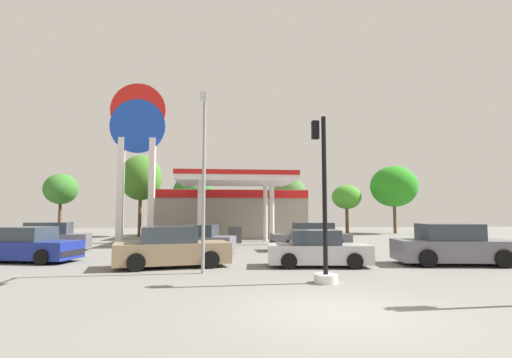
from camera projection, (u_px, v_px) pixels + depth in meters
name	position (u px, v px, depth m)	size (l,w,h in m)	color
ground_plane	(338.00, 312.00, 8.19)	(90.00, 90.00, 0.00)	slate
gas_station	(232.00, 211.00, 31.70)	(11.90, 11.35, 4.75)	gray
station_pole_sign	(137.00, 142.00, 27.20)	(3.83, 0.56, 11.23)	white
car_0	(195.00, 240.00, 19.83)	(4.36, 2.65, 1.46)	black
car_1	(311.00, 238.00, 21.46)	(4.32, 2.04, 1.53)	black
car_2	(28.00, 246.00, 16.48)	(4.42, 2.70, 1.48)	black
car_3	(453.00, 246.00, 15.65)	(4.81, 2.60, 1.64)	black
car_4	(318.00, 250.00, 15.15)	(4.10, 2.13, 1.41)	black
car_5	(172.00, 248.00, 14.99)	(4.61, 2.64, 1.55)	black
car_6	(46.00, 238.00, 20.81)	(4.55, 2.38, 1.56)	black
traffic_signal_0	(324.00, 227.00, 11.70)	(0.70, 0.71, 5.05)	silver
tree_0	(61.00, 189.00, 34.24)	(2.90, 2.90, 5.50)	brown
tree_1	(141.00, 178.00, 34.06)	(3.66, 3.66, 7.11)	brown
tree_2	(193.00, 192.00, 36.60)	(3.82, 3.82, 5.74)	brown
tree_3	(290.00, 195.00, 36.09)	(3.13, 3.13, 5.37)	brown
tree_4	(347.00, 197.00, 38.48)	(2.89, 2.89, 4.81)	brown
tree_5	(394.00, 187.00, 38.85)	(4.63, 4.63, 6.73)	brown
corner_streetlamp	(204.00, 166.00, 13.43)	(0.24, 1.48, 6.04)	gray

